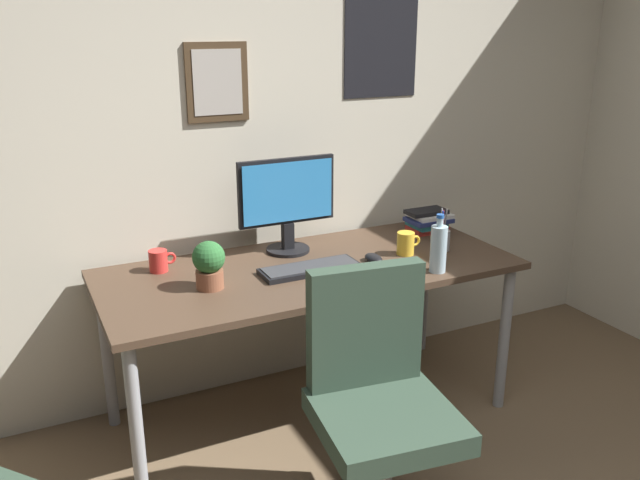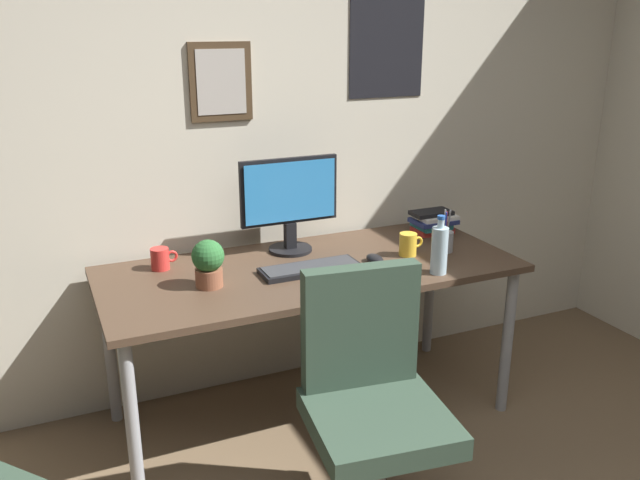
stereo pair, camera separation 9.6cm
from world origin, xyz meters
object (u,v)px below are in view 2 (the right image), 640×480
Objects in this scene: office_chair at (371,393)px; coffee_mug_near at (161,259)px; computer_mouse at (375,259)px; coffee_mug_far at (408,244)px; monitor at (289,201)px; potted_plant at (208,262)px; keyboard at (310,268)px; book_stack_left at (433,222)px; pen_cup at (446,240)px; water_bottle at (439,249)px.

coffee_mug_near is (-0.52, 0.94, 0.26)m from office_chair.
computer_mouse is 0.19m from coffee_mug_far.
office_chair is 2.07× the size of monitor.
potted_plant is at bearing -63.21° from coffee_mug_near.
monitor reaches higher than keyboard.
book_stack_left is at bearing 29.43° from computer_mouse.
pen_cup is at bearing 0.52° from computer_mouse.
book_stack_left is (0.77, 0.24, 0.05)m from keyboard.
office_chair is 8.64× the size of computer_mouse.
water_bottle is (0.49, -0.24, 0.09)m from keyboard.
water_bottle is (0.19, -0.22, 0.09)m from computer_mouse.
keyboard is at bearing -93.86° from monitor.
book_stack_left is at bearing -2.88° from monitor.
water_bottle is at bearing -89.98° from coffee_mug_far.
coffee_mug_near reaches higher than computer_mouse.
coffee_mug_near is 1.28m from pen_cup.
keyboard is 2.15× the size of pen_cup.
water_bottle is 0.25m from coffee_mug_far.
potted_plant is (-0.92, 0.25, -0.00)m from water_bottle.
water_bottle is at bearing -26.15° from coffee_mug_near.
potted_plant is (-0.92, 0.00, 0.05)m from coffee_mug_far.
water_bottle is (0.47, -0.52, -0.13)m from monitor.
monitor is at bearing 132.87° from computer_mouse.
potted_plant is (-0.44, 0.01, 0.09)m from keyboard.
office_chair is at bearing -138.37° from pen_cup.
coffee_mug_near is at bearing 178.40° from book_stack_left.
coffee_mug_near is at bearing 116.79° from potted_plant.
keyboard is at bearing -1.03° from potted_plant.
coffee_mug_far is 0.60× the size of potted_plant.
monitor reaches higher than water_bottle.
monitor is 0.36m from keyboard.
pen_cup is at bearing -111.01° from book_stack_left.
coffee_mug_far is (1.06, -0.28, 0.01)m from coffee_mug_near.
computer_mouse is 0.54m from book_stack_left.
potted_plant reaches higher than keyboard.
keyboard is 3.70× the size of coffee_mug_near.
office_chair is 8.18× the size of coffee_mug_near.
water_bottle reaches higher than keyboard.
water_bottle is at bearing -48.14° from monitor.
water_bottle is (0.54, 0.42, 0.32)m from office_chair.
water_bottle is at bearing -120.48° from book_stack_left.
coffee_mug_near is 1.10m from coffee_mug_far.
coffee_mug_near is at bearing 119.17° from office_chair.
pen_cup reaches higher than coffee_mug_near.
pen_cup reaches higher than computer_mouse.
computer_mouse is 0.95× the size of coffee_mug_near.
potted_plant is 1.23m from book_stack_left.
pen_cup is (0.67, -0.02, 0.04)m from keyboard.
coffee_mug_far is at bearing -0.11° from potted_plant.
coffee_mug_far is at bearing 90.02° from water_bottle.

